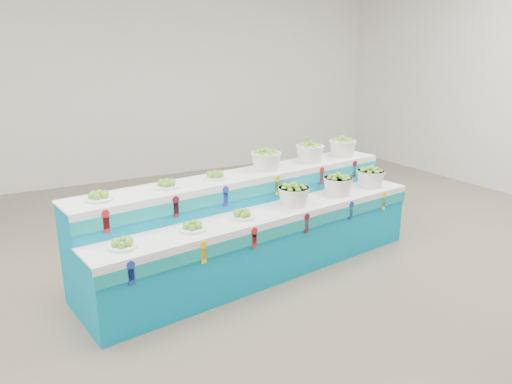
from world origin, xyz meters
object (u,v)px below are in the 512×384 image
plate_upper_mid (167,183)px  basket_lower_left (294,195)px  display_stand (256,224)px  basket_upper_right (343,147)px

plate_upper_mid → basket_lower_left: bearing=-12.9°
basket_lower_left → display_stand: bearing=151.7°
display_stand → basket_lower_left: bearing=-36.6°
display_stand → basket_upper_right: (1.53, 0.47, 0.63)m
display_stand → basket_lower_left: display_stand is taller
plate_upper_mid → basket_upper_right: size_ratio=0.75×
plate_upper_mid → basket_upper_right: 2.50m
plate_upper_mid → basket_upper_right: bearing=8.3°
basket_lower_left → basket_upper_right: size_ratio=1.00×
display_stand → plate_upper_mid: 1.10m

